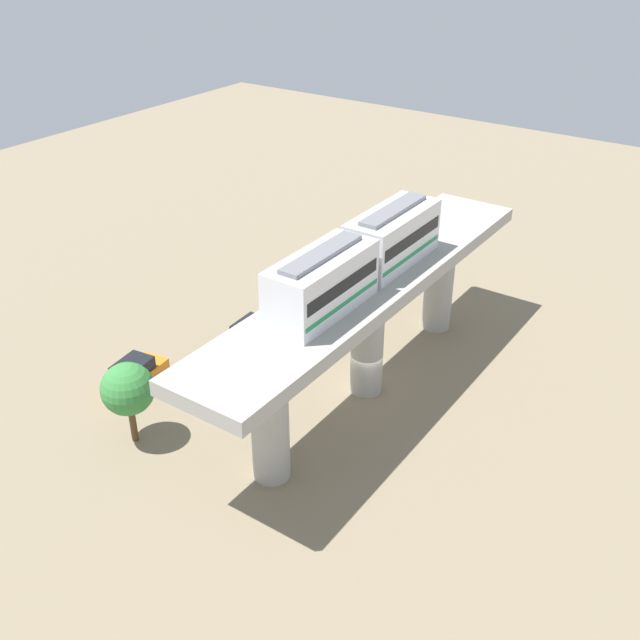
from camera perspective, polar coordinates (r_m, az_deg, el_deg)
name	(u,v)px	position (r m, az deg, el deg)	size (l,w,h in m)	color
ground_plane	(366,389)	(44.55, 3.53, -5.36)	(120.00, 120.00, 0.00)	#84755B
viaduct	(369,306)	(41.51, 3.77, 1.09)	(5.20, 28.00, 7.58)	#A8A59E
train	(359,258)	(39.06, 3.03, 4.76)	(2.64, 13.55, 3.24)	white
parked_car_silver	(313,294)	(53.27, -0.53, 2.01)	(2.74, 4.51, 1.76)	#B2B5BA
parked_car_orange	(135,376)	(45.72, -14.06, -4.17)	(2.35, 4.40, 1.76)	orange
parked_car_black	(252,335)	(48.53, -5.26, -1.15)	(2.02, 4.29, 1.76)	black
tree_near_viaduct	(128,389)	(39.96, -14.60, -5.20)	(2.84, 2.84, 4.79)	brown
tree_mid_lot	(378,242)	(55.21, 4.48, 5.98)	(2.63, 2.63, 4.71)	brown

